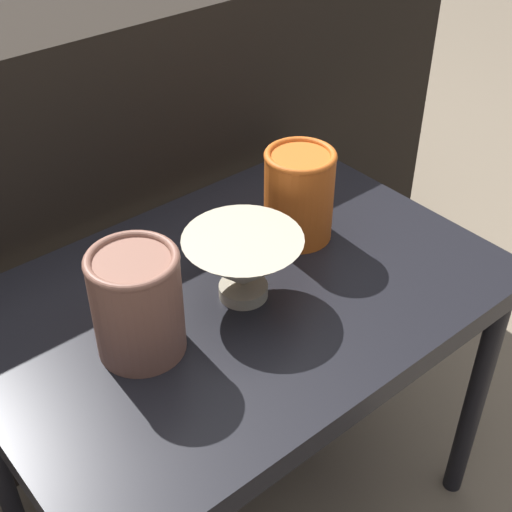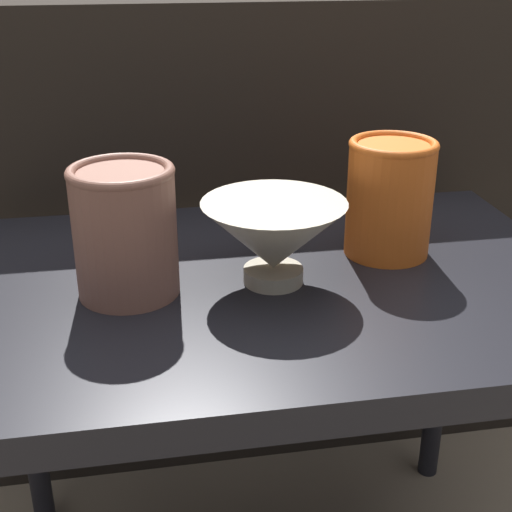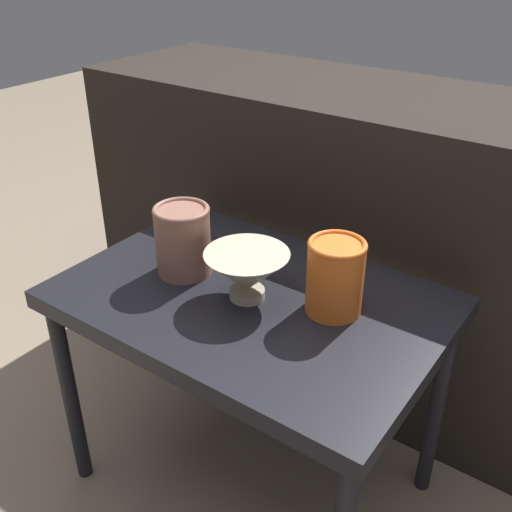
{
  "view_description": "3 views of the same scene",
  "coord_description": "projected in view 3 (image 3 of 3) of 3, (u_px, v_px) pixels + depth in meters",
  "views": [
    {
      "loc": [
        -0.5,
        -0.64,
        1.25
      ],
      "look_at": [
        0.0,
        -0.04,
        0.65
      ],
      "focal_mm": 50.0,
      "sensor_mm": 36.0,
      "label": 1
    },
    {
      "loc": [
        -0.16,
        -0.78,
        0.95
      ],
      "look_at": [
        -0.02,
        -0.03,
        0.6
      ],
      "focal_mm": 50.0,
      "sensor_mm": 36.0,
      "label": 2
    },
    {
      "loc": [
        0.62,
        -0.84,
        1.24
      ],
      "look_at": [
        0.01,
        0.0,
        0.65
      ],
      "focal_mm": 42.0,
      "sensor_mm": 36.0,
      "label": 3
    }
  ],
  "objects": [
    {
      "name": "couch_backdrop",
      "position": [
        369.0,
        242.0,
        1.72
      ],
      "size": [
        1.71,
        0.5,
        0.86
      ],
      "color": "black",
      "rests_on": "ground_plane"
    },
    {
      "name": "ground_plane",
      "position": [
        252.0,
        478.0,
        1.52
      ],
      "size": [
        8.0,
        8.0,
        0.0
      ],
      "primitive_type": "plane",
      "color": "#7F705B"
    },
    {
      "name": "bowl",
      "position": [
        246.0,
        272.0,
        1.21
      ],
      "size": [
        0.17,
        0.17,
        0.1
      ],
      "color": "#B2A88E",
      "rests_on": "table"
    },
    {
      "name": "table",
      "position": [
        251.0,
        317.0,
        1.27
      ],
      "size": [
        0.79,
        0.54,
        0.56
      ],
      "color": "black",
      "rests_on": "ground_plane"
    },
    {
      "name": "vase_colorful_right",
      "position": [
        335.0,
        276.0,
        1.16
      ],
      "size": [
        0.11,
        0.11,
        0.15
      ],
      "color": "orange",
      "rests_on": "table"
    },
    {
      "name": "vase_textured_left",
      "position": [
        183.0,
        239.0,
        1.29
      ],
      "size": [
        0.12,
        0.12,
        0.16
      ],
      "color": "brown",
      "rests_on": "table"
    }
  ]
}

